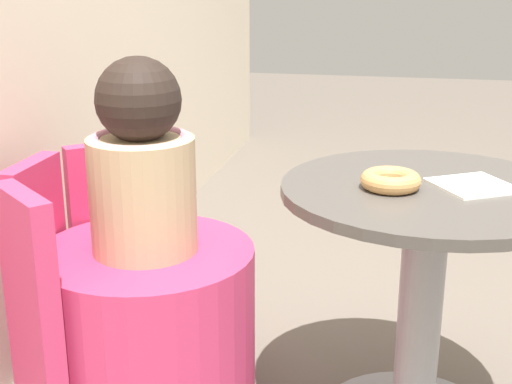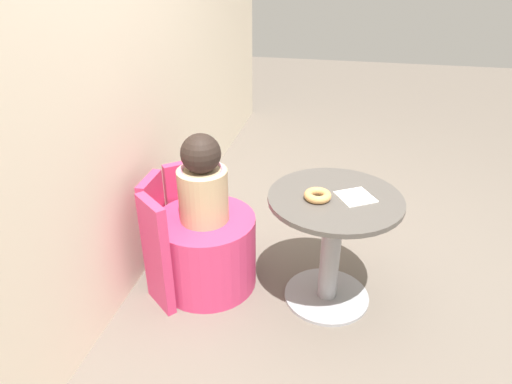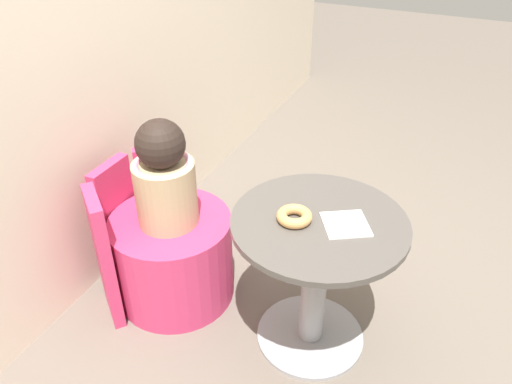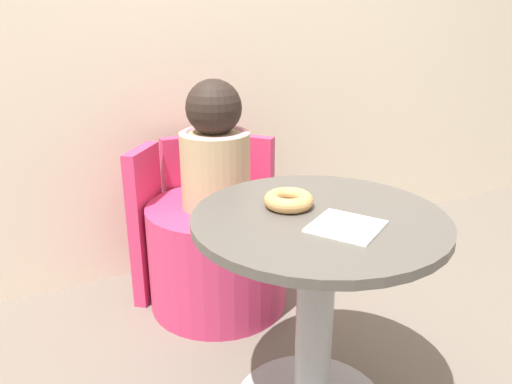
% 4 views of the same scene
% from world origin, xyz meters
% --- Properties ---
extents(round_table, '(0.66, 0.66, 0.62)m').
position_xyz_m(round_table, '(0.02, 0.03, 0.41)').
color(round_table, '#99999E').
rests_on(round_table, ground_plane).
extents(tub_chair, '(0.54, 0.54, 0.42)m').
position_xyz_m(tub_chair, '(0.02, 0.70, 0.21)').
color(tub_chair, '#C63360').
rests_on(tub_chair, ground_plane).
extents(booth_backrest, '(0.64, 0.23, 0.63)m').
position_xyz_m(booth_backrest, '(0.02, 0.93, 0.31)').
color(booth_backrest, '#C63360').
rests_on(booth_backrest, ground_plane).
extents(child_figure, '(0.26, 0.26, 0.47)m').
position_xyz_m(child_figure, '(0.02, 0.70, 0.64)').
color(child_figure, tan).
rests_on(child_figure, tub_chair).
extents(donut, '(0.13, 0.13, 0.04)m').
position_xyz_m(donut, '(-0.02, 0.12, 0.64)').
color(donut, tan).
rests_on(donut, round_table).
extents(paper_napkin, '(0.22, 0.22, 0.01)m').
position_xyz_m(paper_napkin, '(0.03, -0.06, 0.63)').
color(paper_napkin, white).
rests_on(paper_napkin, round_table).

